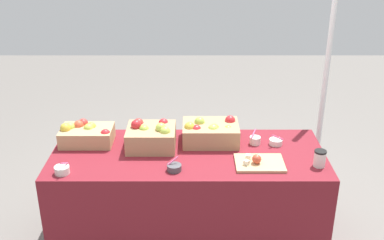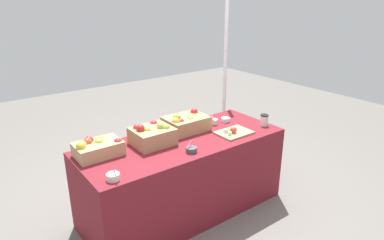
{
  "view_description": "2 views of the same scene",
  "coord_description": "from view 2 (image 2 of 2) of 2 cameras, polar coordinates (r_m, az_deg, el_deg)",
  "views": [
    {
      "loc": [
        0.03,
        -2.88,
        2.27
      ],
      "look_at": [
        0.03,
        0.01,
        0.98
      ],
      "focal_mm": 43.79,
      "sensor_mm": 36.0,
      "label": 1
    },
    {
      "loc": [
        -1.63,
        -2.31,
        1.97
      ],
      "look_at": [
        0.14,
        0.05,
        0.89
      ],
      "focal_mm": 31.96,
      "sensor_mm": 36.0,
      "label": 2
    }
  ],
  "objects": [
    {
      "name": "tent_pole",
      "position": [
        4.16,
        5.47,
        6.21
      ],
      "size": [
        0.04,
        0.04,
        1.95
      ],
      "primitive_type": "cylinder",
      "color": "white",
      "rests_on": "ground_plane"
    },
    {
      "name": "sample_bowl_extra",
      "position": [
        3.54,
        5.62,
        0.08
      ],
      "size": [
        0.1,
        0.09,
        0.09
      ],
      "color": "silver",
      "rests_on": "table"
    },
    {
      "name": "coffee_cup",
      "position": [
        3.48,
        11.95,
        -0.01
      ],
      "size": [
        0.08,
        0.08,
        0.11
      ],
      "color": "silver",
      "rests_on": "table"
    },
    {
      "name": "table",
      "position": [
        3.25,
        -1.46,
        -9.35
      ],
      "size": [
        1.9,
        0.76,
        0.74
      ],
      "primitive_type": "cube",
      "color": "maroon",
      "rests_on": "ground_plane"
    },
    {
      "name": "cutting_board_front",
      "position": [
        3.24,
        6.96,
        -2.03
      ],
      "size": [
        0.32,
        0.24,
        0.08
      ],
      "color": "tan",
      "rests_on": "table"
    },
    {
      "name": "apple_crate_left",
      "position": [
        2.88,
        -15.51,
        -4.47
      ],
      "size": [
        0.37,
        0.25,
        0.16
      ],
      "color": "tan",
      "rests_on": "table"
    },
    {
      "name": "sample_bowl_mid",
      "position": [
        2.85,
        -0.1,
        -4.96
      ],
      "size": [
        0.09,
        0.09,
        0.09
      ],
      "color": "#4C4C51",
      "rests_on": "table"
    },
    {
      "name": "sample_bowl_near",
      "position": [
        3.45,
        3.67,
        -0.27
      ],
      "size": [
        0.08,
        0.09,
        0.1
      ],
      "color": "silver",
      "rests_on": "table"
    },
    {
      "name": "apple_crate_middle",
      "position": [
        3.0,
        -6.66,
        -2.5
      ],
      "size": [
        0.34,
        0.3,
        0.2
      ],
      "color": "tan",
      "rests_on": "table"
    },
    {
      "name": "sample_bowl_far",
      "position": [
        2.5,
        -13.01,
        -9.2
      ],
      "size": [
        0.1,
        0.1,
        0.1
      ],
      "color": "silver",
      "rests_on": "table"
    },
    {
      "name": "apple_crate_right",
      "position": [
        3.27,
        -0.97,
        -0.45
      ],
      "size": [
        0.4,
        0.3,
        0.18
      ],
      "color": "tan",
      "rests_on": "table"
    },
    {
      "name": "ground_plane",
      "position": [
        3.45,
        -1.41,
        -14.7
      ],
      "size": [
        10.0,
        10.0,
        0.0
      ],
      "primitive_type": "plane",
      "color": "slate"
    }
  ]
}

